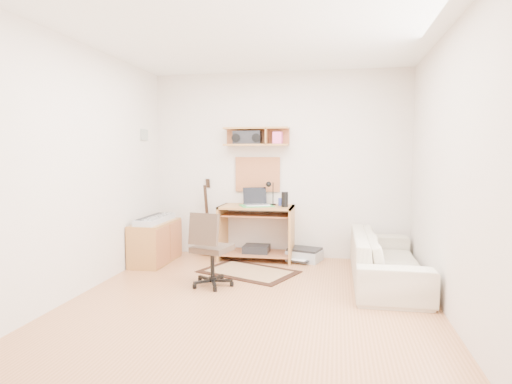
% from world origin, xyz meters
% --- Properties ---
extents(floor, '(3.60, 4.00, 0.01)m').
position_xyz_m(floor, '(0.00, 0.00, -0.01)').
color(floor, '#B7794C').
rests_on(floor, ground).
extents(ceiling, '(3.60, 4.00, 0.01)m').
position_xyz_m(ceiling, '(0.00, 0.00, 2.60)').
color(ceiling, white).
rests_on(ceiling, ground).
extents(back_wall, '(3.60, 0.01, 2.60)m').
position_xyz_m(back_wall, '(0.00, 2.00, 1.30)').
color(back_wall, beige).
rests_on(back_wall, ground).
extents(left_wall, '(0.01, 4.00, 2.60)m').
position_xyz_m(left_wall, '(-1.80, 0.00, 1.30)').
color(left_wall, beige).
rests_on(left_wall, ground).
extents(right_wall, '(0.01, 4.00, 2.60)m').
position_xyz_m(right_wall, '(1.80, 0.00, 1.30)').
color(right_wall, beige).
rests_on(right_wall, ground).
extents(wall_shelf, '(0.90, 0.25, 0.26)m').
position_xyz_m(wall_shelf, '(-0.30, 1.88, 1.70)').
color(wall_shelf, '#AF773D').
rests_on(wall_shelf, back_wall).
extents(cork_board, '(0.64, 0.03, 0.49)m').
position_xyz_m(cork_board, '(-0.30, 1.98, 1.17)').
color(cork_board, '#A57452').
rests_on(cork_board, back_wall).
extents(wall_photo, '(0.02, 0.20, 0.15)m').
position_xyz_m(wall_photo, '(-1.79, 1.50, 1.72)').
color(wall_photo, '#4C8CBF').
rests_on(wall_photo, left_wall).
extents(desk, '(1.00, 0.55, 0.75)m').
position_xyz_m(desk, '(-0.27, 1.73, 0.38)').
color(desk, '#AF773D').
rests_on(desk, floor).
extents(laptop, '(0.43, 0.43, 0.25)m').
position_xyz_m(laptop, '(-0.26, 1.71, 0.88)').
color(laptop, silver).
rests_on(laptop, desk).
extents(speaker, '(0.09, 0.09, 0.20)m').
position_xyz_m(speaker, '(0.13, 1.68, 0.85)').
color(speaker, black).
rests_on(speaker, desk).
extents(desk_lamp, '(0.11, 0.11, 0.33)m').
position_xyz_m(desk_lamp, '(-0.06, 1.87, 0.91)').
color(desk_lamp, black).
rests_on(desk_lamp, desk).
extents(pencil_cup, '(0.07, 0.07, 0.10)m').
position_xyz_m(pencil_cup, '(0.05, 1.83, 0.80)').
color(pencil_cup, '#34419C').
rests_on(pencil_cup, desk).
extents(boombox, '(0.38, 0.18, 0.20)m').
position_xyz_m(boombox, '(-0.43, 1.87, 1.68)').
color(boombox, black).
rests_on(boombox, wall_shelf).
extents(rug, '(1.32, 1.12, 0.01)m').
position_xyz_m(rug, '(-0.24, 1.06, 0.01)').
color(rug, tan).
rests_on(rug, floor).
extents(task_chair, '(0.52, 0.52, 0.84)m').
position_xyz_m(task_chair, '(-0.53, 0.45, 0.42)').
color(task_chair, '#3A2D22').
rests_on(task_chair, floor).
extents(cabinet, '(0.40, 0.90, 0.55)m').
position_xyz_m(cabinet, '(-1.58, 1.32, 0.28)').
color(cabinet, '#AF773D').
rests_on(cabinet, floor).
extents(music_keyboard, '(0.26, 0.83, 0.07)m').
position_xyz_m(music_keyboard, '(-1.58, 1.32, 0.59)').
color(music_keyboard, '#B2B5BA').
rests_on(music_keyboard, cabinet).
extents(guitar, '(0.31, 0.22, 1.11)m').
position_xyz_m(guitar, '(-1.04, 1.86, 0.55)').
color(guitar, olive).
rests_on(guitar, floor).
extents(waste_basket, '(0.29, 0.29, 0.31)m').
position_xyz_m(waste_basket, '(-1.60, 1.20, 0.15)').
color(waste_basket, white).
rests_on(waste_basket, floor).
extents(printer, '(0.52, 0.45, 0.16)m').
position_xyz_m(printer, '(0.39, 1.78, 0.09)').
color(printer, '#A5A8AA').
rests_on(printer, floor).
extents(sofa, '(0.56, 1.90, 0.74)m').
position_xyz_m(sofa, '(1.38, 0.94, 0.37)').
color(sofa, '#BFB198').
rests_on(sofa, floor).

